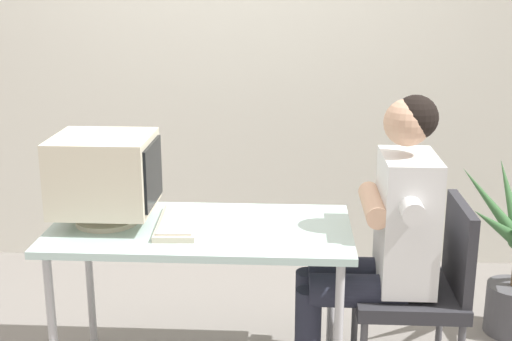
{
  "coord_description": "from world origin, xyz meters",
  "views": [
    {
      "loc": [
        0.39,
        -2.71,
        1.72
      ],
      "look_at": [
        0.24,
        0.0,
        0.96
      ],
      "focal_mm": 48.09,
      "sensor_mm": 36.0,
      "label": 1
    }
  ],
  "objects": [
    {
      "name": "wall_back",
      "position": [
        0.3,
        1.4,
        1.5
      ],
      "size": [
        8.0,
        0.1,
        3.0
      ],
      "primitive_type": "cube",
      "color": "silver",
      "rests_on": "ground_plane"
    },
    {
      "name": "desk",
      "position": [
        0.0,
        0.0,
        0.65
      ],
      "size": [
        1.27,
        0.64,
        0.71
      ],
      "color": "#B7B7BC",
      "rests_on": "ground_plane"
    },
    {
      "name": "crt_monitor",
      "position": [
        -0.4,
        0.02,
        0.93
      ],
      "size": [
        0.42,
        0.37,
        0.38
      ],
      "color": "beige",
      "rests_on": "desk"
    },
    {
      "name": "keyboard",
      "position": [
        -0.09,
        0.01,
        0.73
      ],
      "size": [
        0.19,
        0.43,
        0.03
      ],
      "color": "beige",
      "rests_on": "desk"
    },
    {
      "name": "office_chair",
      "position": [
        0.94,
        -0.02,
        0.48
      ],
      "size": [
        0.45,
        0.45,
        0.84
      ],
      "color": "#4C4C51",
      "rests_on": "ground_plane"
    },
    {
      "name": "person_seated",
      "position": [
        0.76,
        -0.02,
        0.69
      ],
      "size": [
        0.69,
        0.56,
        1.28
      ],
      "color": "silver",
      "rests_on": "ground_plane"
    }
  ]
}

